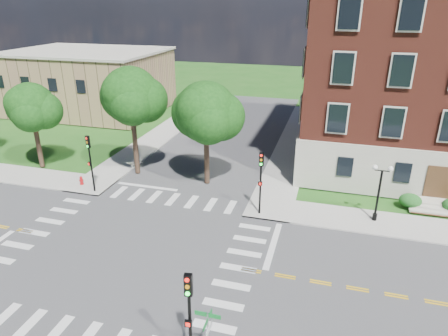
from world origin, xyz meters
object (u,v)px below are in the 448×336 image
(traffic_signal_ne, at_px, (261,175))
(twin_lamp_west, at_px, (379,190))
(street_sign_pole, at_px, (208,330))
(traffic_signal_se, at_px, (189,310))
(traffic_signal_nw, at_px, (90,157))
(fire_hydrant, at_px, (81,181))

(traffic_signal_ne, xyz_separation_m, twin_lamp_west, (8.16, 1.31, -0.66))
(traffic_signal_ne, relative_size, street_sign_pole, 1.55)
(traffic_signal_ne, height_order, twin_lamp_west, traffic_signal_ne)
(traffic_signal_se, bearing_deg, traffic_signal_ne, 89.14)
(traffic_signal_ne, height_order, traffic_signal_nw, same)
(twin_lamp_west, xyz_separation_m, fire_hydrant, (-23.82, -0.54, -2.06))
(twin_lamp_west, relative_size, street_sign_pole, 1.36)
(traffic_signal_se, bearing_deg, twin_lamp_west, 61.31)
(traffic_signal_nw, distance_m, street_sign_pole, 20.08)
(street_sign_pole, bearing_deg, traffic_signal_se, 179.57)
(traffic_signal_se, bearing_deg, traffic_signal_nw, 134.51)
(traffic_signal_se, height_order, traffic_signal_ne, same)
(twin_lamp_west, distance_m, street_sign_pole, 17.07)
(traffic_signal_se, relative_size, twin_lamp_west, 1.13)
(traffic_signal_nw, height_order, street_sign_pole, traffic_signal_nw)
(traffic_signal_nw, bearing_deg, twin_lamp_west, 3.58)
(traffic_signal_ne, bearing_deg, twin_lamp_west, 9.10)
(street_sign_pole, bearing_deg, traffic_signal_ne, 92.37)
(street_sign_pole, bearing_deg, fire_hydrant, 137.74)
(twin_lamp_west, bearing_deg, traffic_signal_ne, -170.90)
(traffic_signal_ne, height_order, fire_hydrant, traffic_signal_ne)
(street_sign_pole, height_order, fire_hydrant, street_sign_pole)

